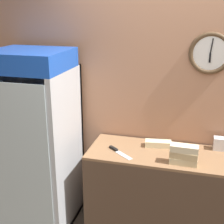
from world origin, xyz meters
TOP-DOWN VIEW (x-y plane):
  - wall_back at (0.00, 1.17)m, footprint 5.20×0.10m
  - prep_counter at (0.00, 0.83)m, footprint 1.65×0.57m
  - beverage_cooler at (-1.37, 0.80)m, footprint 0.71×0.72m
  - sandwich_stack_bottom at (0.06, 0.66)m, footprint 0.24×0.10m
  - sandwich_stack_middle at (0.06, 0.66)m, footprint 0.24×0.11m
  - sandwich_stack_top at (0.06, 0.66)m, footprint 0.24×0.10m
  - sandwich_flat_left at (-0.19, 0.96)m, footprint 0.26×0.13m
  - chefs_knife at (-0.55, 0.75)m, footprint 0.26×0.22m
  - napkin_dispenser at (0.37, 1.05)m, footprint 0.11×0.09m

SIDE VIEW (x-z plane):
  - prep_counter at x=0.00m, z-range 0.00..0.89m
  - chefs_knife at x=-0.55m, z-range 0.89..0.91m
  - sandwich_stack_bottom at x=0.06m, z-range 0.89..0.95m
  - sandwich_flat_left at x=-0.19m, z-range 0.89..0.95m
  - napkin_dispenser at x=0.37m, z-range 0.89..1.01m
  - sandwich_stack_middle at x=0.06m, z-range 0.95..1.01m
  - beverage_cooler at x=-1.37m, z-range 0.08..1.89m
  - sandwich_stack_top at x=0.06m, z-range 1.01..1.07m
  - wall_back at x=0.00m, z-range 0.00..2.70m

